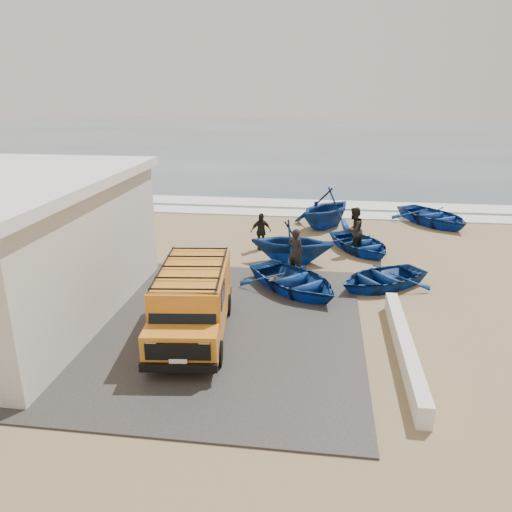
{
  "coord_description": "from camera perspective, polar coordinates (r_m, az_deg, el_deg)",
  "views": [
    {
      "loc": [
        2.71,
        -14.94,
        6.75
      ],
      "look_at": [
        0.53,
        1.1,
        1.2
      ],
      "focal_mm": 35.0,
      "sensor_mm": 36.0,
      "label": 1
    }
  ],
  "objects": [
    {
      "name": "ground",
      "position": [
        16.62,
        -2.34,
        -5.06
      ],
      "size": [
        160.0,
        160.0,
        0.0
      ],
      "primitive_type": "plane",
      "color": "#917A54"
    },
    {
      "name": "surf_line",
      "position": [
        27.9,
        1.93,
        4.99
      ],
      "size": [
        180.0,
        1.6,
        0.06
      ],
      "primitive_type": "cube",
      "color": "white",
      "rests_on": "ground"
    },
    {
      "name": "boat_mid_left",
      "position": [
        19.85,
        4.14,
        1.63
      ],
      "size": [
        3.42,
        2.99,
        1.73
      ],
      "primitive_type": "imported",
      "rotation": [
        0.0,
        0.0,
        1.52
      ],
      "color": "navy",
      "rests_on": "ground"
    },
    {
      "name": "boat_mid_right",
      "position": [
        21.69,
        11.81,
        1.41
      ],
      "size": [
        3.98,
        4.35,
        0.74
      ],
      "primitive_type": "imported",
      "rotation": [
        0.0,
        0.0,
        0.53
      ],
      "color": "navy",
      "rests_on": "ground"
    },
    {
      "name": "boat_near_right",
      "position": [
        18.05,
        14.13,
        -2.42
      ],
      "size": [
        4.22,
        4.0,
        0.71
      ],
      "primitive_type": "imported",
      "rotation": [
        0.0,
        0.0,
        -0.95
      ],
      "color": "navy",
      "rests_on": "ground"
    },
    {
      "name": "ocean",
      "position": [
        71.31,
        5.66,
        13.42
      ],
      "size": [
        180.0,
        88.0,
        0.01
      ],
      "primitive_type": "cube",
      "color": "#385166",
      "rests_on": "ground"
    },
    {
      "name": "van",
      "position": [
        14.06,
        -7.29,
        -4.99
      ],
      "size": [
        2.36,
        4.88,
        2.02
      ],
      "rotation": [
        0.0,
        0.0,
        0.11
      ],
      "color": "orange",
      "rests_on": "ground"
    },
    {
      "name": "fisherman_front",
      "position": [
        18.54,
        4.57,
        0.46
      ],
      "size": [
        0.78,
        0.69,
        1.79
      ],
      "primitive_type": "imported",
      "rotation": [
        0.0,
        0.0,
        2.64
      ],
      "color": "black",
      "rests_on": "ground"
    },
    {
      "name": "boat_far_right",
      "position": [
        27.04,
        19.61,
        4.33
      ],
      "size": [
        4.87,
        5.22,
        0.88
      ],
      "primitive_type": "imported",
      "rotation": [
        0.0,
        0.0,
        0.58
      ],
      "color": "navy",
      "rests_on": "ground"
    },
    {
      "name": "slab",
      "position": [
        15.32,
        -11.1,
        -7.49
      ],
      "size": [
        12.0,
        10.0,
        0.05
      ],
      "primitive_type": "cube",
      "color": "#3A3835",
      "rests_on": "ground"
    },
    {
      "name": "boat_near_left",
      "position": [
        17.19,
        4.36,
        -2.79
      ],
      "size": [
        4.74,
        4.78,
        0.81
      ],
      "primitive_type": "imported",
      "rotation": [
        0.0,
        0.0,
        0.76
      ],
      "color": "navy",
      "rests_on": "ground"
    },
    {
      "name": "boat_far_left",
      "position": [
        25.05,
        8.01,
        5.47
      ],
      "size": [
        4.8,
        4.95,
        1.99
      ],
      "primitive_type": "imported",
      "rotation": [
        0.0,
        0.0,
        -0.58
      ],
      "color": "navy",
      "rests_on": "ground"
    },
    {
      "name": "fisherman_middle",
      "position": [
        21.38,
        11.1,
        2.91
      ],
      "size": [
        1.15,
        1.2,
        1.96
      ],
      "primitive_type": "imported",
      "rotation": [
        0.0,
        0.0,
        -2.16
      ],
      "color": "black",
      "rests_on": "ground"
    },
    {
      "name": "fisherman_back",
      "position": [
        21.44,
        0.55,
        2.83
      ],
      "size": [
        1.01,
        0.79,
        1.6
      ],
      "primitive_type": "imported",
      "rotation": [
        0.0,
        0.0,
        0.49
      ],
      "color": "black",
      "rests_on": "ground"
    },
    {
      "name": "parapet",
      "position": [
        13.78,
        16.6,
        -9.98
      ],
      "size": [
        0.35,
        6.0,
        0.55
      ],
      "primitive_type": "cube",
      "color": "silver",
      "rests_on": "ground"
    },
    {
      "name": "surf_wash",
      "position": [
        30.32,
        2.42,
        6.1
      ],
      "size": [
        180.0,
        2.2,
        0.04
      ],
      "primitive_type": "cube",
      "color": "white",
      "rests_on": "ground"
    }
  ]
}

